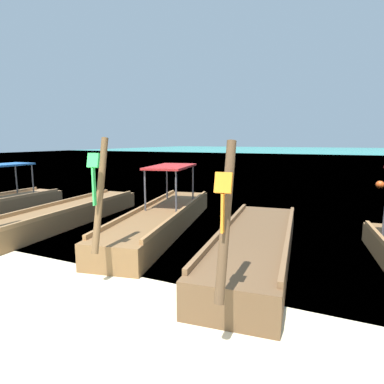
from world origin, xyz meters
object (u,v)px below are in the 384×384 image
at_px(longtail_boat_red_ribbon, 67,215).
at_px(longtail_boat_orange_ribbon, 255,246).
at_px(mooring_buoy_far, 380,185).
at_px(longtail_boat_green_ribbon, 163,218).

relative_size(longtail_boat_red_ribbon, longtail_boat_orange_ribbon, 1.10).
xyz_separation_m(longtail_boat_orange_ribbon, mooring_buoy_far, (3.42, 12.86, -0.10)).
relative_size(longtail_boat_red_ribbon, mooring_buoy_far, 15.89).
bearing_deg(longtail_boat_orange_ribbon, mooring_buoy_far, 75.11).
bearing_deg(longtail_boat_orange_ribbon, longtail_boat_red_ribbon, 173.71).
height_order(longtail_boat_orange_ribbon, mooring_buoy_far, longtail_boat_orange_ribbon).
distance_m(longtail_boat_red_ribbon, longtail_boat_orange_ribbon, 5.93).
distance_m(longtail_boat_green_ribbon, longtail_boat_orange_ribbon, 3.20).
distance_m(longtail_boat_orange_ribbon, mooring_buoy_far, 13.30).
relative_size(longtail_boat_green_ribbon, longtail_boat_orange_ribbon, 1.17).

